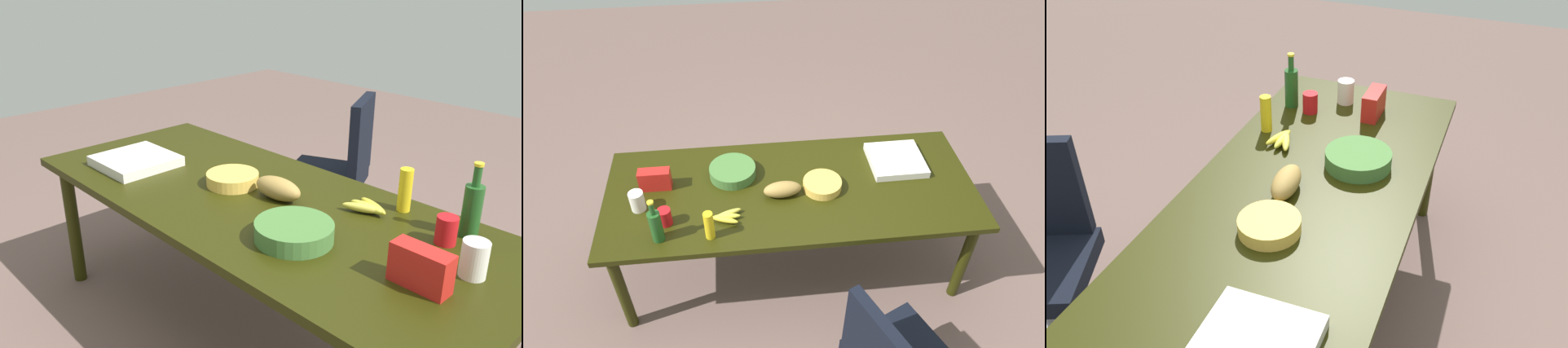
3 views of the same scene
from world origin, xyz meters
The scene contains 12 objects.
ground_plane centered at (0.00, 0.00, 0.00)m, with size 10.00×10.00×0.00m, color brown.
conference_table centered at (0.00, 0.00, 0.68)m, with size 2.38×0.98×0.75m.
bread_loaf centered at (-0.06, -0.06, 0.80)m, with size 0.24×0.11×0.10m, color olive.
red_solo_cup centered at (-0.78, -0.23, 0.81)m, with size 0.08×0.08×0.11m, color red.
salad_bowl centered at (-0.37, 0.16, 0.79)m, with size 0.30×0.30×0.07m, color #437234.
mayo_jar centered at (-0.95, -0.09, 0.82)m, with size 0.09×0.09×0.13m, color white.
mustard_bottle centered at (-0.51, -0.36, 0.85)m, with size 0.06×0.06×0.19m, color yellow.
chip_bag_red centered at (-0.86, 0.10, 0.82)m, with size 0.20×0.08×0.14m, color red.
pizza_box centered at (0.74, 0.17, 0.78)m, with size 0.36×0.36×0.05m, color silver.
chip_bowl centered at (0.20, -0.02, 0.78)m, with size 0.25×0.25×0.06m, color #E5B74B.
banana_bunch centered at (-0.42, -0.24, 0.78)m, with size 0.19×0.14×0.04m.
wine_bottle centered at (-0.81, -0.35, 0.87)m, with size 0.07×0.07×0.30m.
Camera 3 is at (1.68, 0.71, 2.15)m, focal length 37.99 mm.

